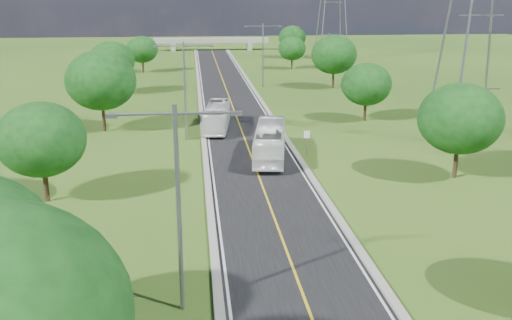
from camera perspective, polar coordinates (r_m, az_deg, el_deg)
The scene contains 21 objects.
ground at distance 74.20m, azimuth -2.23°, elevation 5.01°, with size 260.00×260.00×0.00m, color #2A4F16.
road at distance 80.07m, azimuth -2.55°, elevation 5.87°, with size 8.00×150.00×0.06m, color black.
curb_left at distance 79.89m, azimuth -5.60°, elevation 5.85°, with size 0.50×150.00×0.22m, color gray.
curb_right at distance 80.44m, azimuth 0.49°, elevation 6.00°, with size 0.50×150.00×0.22m, color gray.
speed_limit_sign at distance 53.22m, azimuth 5.10°, elevation 2.15°, with size 0.55×0.09×2.40m.
overpass at distance 153.13m, azimuth -4.48°, elevation 11.78°, with size 30.00×3.00×3.20m.
streetlight_near_left at distance 26.06m, azimuth -7.81°, elevation -3.26°, with size 5.90×0.25×10.00m.
streetlight_mid_left at distance 58.21m, azimuth -7.15°, elevation 7.68°, with size 5.90×0.25×10.00m.
streetlight_far_right at distance 91.65m, azimuth 0.70°, elevation 10.96°, with size 5.90×0.25×10.00m.
power_tower_near at distance 59.17m, azimuth 21.74°, elevation 14.68°, with size 9.00×6.40×28.00m.
tree_lb at distance 43.15m, azimuth -20.70°, elevation 1.93°, with size 6.30×6.30×7.33m.
tree_lc at distance 63.97m, azimuth -15.25°, elevation 7.68°, with size 7.56×7.56×8.79m.
tree_ld at distance 87.89m, azimuth -14.24°, elevation 9.58°, with size 6.72×6.72×7.82m.
tree_le at distance 111.42m, azimuth -11.32°, elevation 10.79°, with size 5.88×5.88×6.84m.
tree_rb at distance 48.51m, azimuth 19.74°, elevation 3.91°, with size 6.72×6.72×7.82m.
tree_rc at distance 68.41m, azimuth 10.98°, elevation 7.44°, with size 5.88×5.88×6.84m.
tree_rd at distance 91.77m, azimuth 7.80°, elevation 10.39°, with size 7.14×7.14×8.30m.
tree_re at distance 114.75m, azimuth 3.62°, elevation 11.06°, with size 5.46×5.46×6.35m.
tree_rf at distance 134.93m, azimuth 3.64°, elevation 12.13°, with size 6.30×6.30×7.33m.
bus_outbound at distance 51.88m, azimuth 1.42°, elevation 1.84°, with size 2.60×11.10×3.09m, color white.
bus_inbound at distance 63.30m, azimuth -3.93°, elevation 4.35°, with size 2.36×10.11×2.81m, color white.
Camera 1 is at (-5.17, -12.55, 14.65)m, focal length 40.00 mm.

